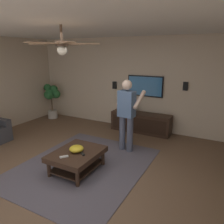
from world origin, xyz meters
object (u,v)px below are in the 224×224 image
at_px(person_standing, 127,112).
at_px(potted_plant_tall, 52,97).
at_px(wall_speaker_left, 185,86).
at_px(ceiling_fan, 62,45).
at_px(bowl, 76,149).
at_px(remote_white, 64,157).
at_px(coffee_table, 77,157).
at_px(vase_round, 133,108).
at_px(media_console, 141,122).
at_px(tv, 145,86).
at_px(wall_speaker_right, 115,85).
at_px(remote_black, 82,154).

height_order(person_standing, potted_plant_tall, person_standing).
relative_size(wall_speaker_left, ceiling_fan, 0.18).
distance_m(bowl, remote_white, 0.30).
height_order(potted_plant_tall, bowl, potted_plant_tall).
bearing_deg(person_standing, coffee_table, 167.09).
bearing_deg(remote_white, bowl, 28.10).
relative_size(bowl, ceiling_fan, 0.22).
bearing_deg(vase_round, coffee_table, 179.18).
relative_size(person_standing, vase_round, 7.45).
xyz_separation_m(coffee_table, bowl, (-0.00, -0.00, 0.16)).
bearing_deg(media_console, tv, 180.00).
height_order(coffee_table, person_standing, person_standing).
bearing_deg(coffee_table, ceiling_fan, 177.18).
relative_size(person_standing, remote_white, 10.93).
height_order(remote_white, vase_round, vase_round).
distance_m(potted_plant_tall, wall_speaker_right, 2.28).
relative_size(bowl, wall_speaker_left, 1.20).
bearing_deg(remote_black, tv, 120.37).
relative_size(coffee_table, tv, 0.97).
distance_m(person_standing, ceiling_fan, 2.09).
xyz_separation_m(coffee_table, potted_plant_tall, (2.46, 2.87, 0.45)).
distance_m(media_console, wall_speaker_left, 1.56).
bearing_deg(wall_speaker_left, media_console, 103.06).
relative_size(person_standing, bowl, 6.23).
bearing_deg(remote_black, media_console, 120.11).
xyz_separation_m(remote_white, vase_round, (2.93, -0.09, 0.25)).
relative_size(potted_plant_tall, vase_round, 5.37).
height_order(media_console, remote_white, media_console).
distance_m(media_console, ceiling_fan, 3.49).
height_order(person_standing, ceiling_fan, ceiling_fan).
xyz_separation_m(tv, potted_plant_tall, (-0.37, 3.17, -0.54)).
relative_size(person_standing, wall_speaker_left, 7.45).
bearing_deg(bowl, wall_speaker_left, -26.04).
distance_m(media_console, bowl, 2.62).
relative_size(vase_round, wall_speaker_left, 1.00).
relative_size(media_console, vase_round, 7.73).
xyz_separation_m(potted_plant_tall, vase_round, (0.18, -2.91, -0.09)).
xyz_separation_m(media_console, potted_plant_tall, (-0.13, 3.17, 0.47)).
distance_m(person_standing, potted_plant_tall, 3.53).
height_order(remote_white, remote_black, same).
distance_m(media_console, tv, 1.04).
height_order(media_console, vase_round, vase_round).
bearing_deg(vase_round, remote_black, -177.48).
distance_m(tv, remote_black, 3.00).
xyz_separation_m(bowl, wall_speaker_right, (2.85, 0.68, 0.78)).
bearing_deg(media_console, remote_white, -6.98).
distance_m(coffee_table, remote_black, 0.20).
bearing_deg(person_standing, potted_plant_tall, 76.76).
height_order(person_standing, wall_speaker_right, person_standing).
height_order(bowl, vase_round, vase_round).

